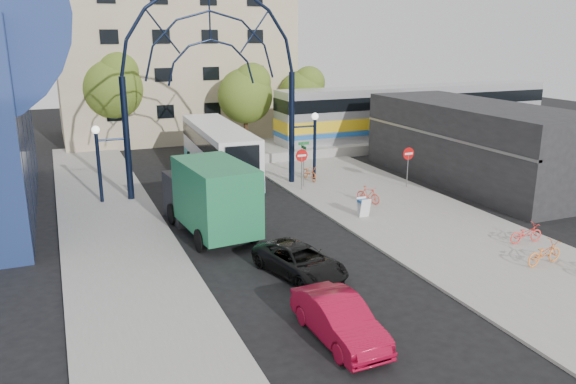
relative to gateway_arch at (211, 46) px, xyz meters
name	(u,v)px	position (x,y,z in m)	size (l,w,h in m)	color
ground	(315,282)	(0.00, -14.00, -8.56)	(120.00, 120.00, 0.00)	black
sidewalk_east	(425,223)	(8.00, -10.00, -8.50)	(8.00, 56.00, 0.12)	gray
plaza_west	(122,251)	(-6.50, -8.00, -8.50)	(5.00, 50.00, 0.12)	gray
gateway_arch	(211,46)	(0.00, 0.00, 0.00)	(13.64, 0.44, 12.10)	black
stop_sign	(302,159)	(4.80, -2.00, -6.56)	(0.80, 0.07, 2.50)	slate
do_not_enter_sign	(408,158)	(11.00, -4.00, -6.58)	(0.76, 0.07, 2.48)	slate
street_name_sign	(304,155)	(5.20, -1.40, -6.43)	(0.70, 0.70, 2.80)	slate
sandwich_board	(364,205)	(5.60, -8.02, -7.81)	(0.55, 0.61, 0.99)	white
commercial_block_east	(475,143)	(16.00, -4.00, -6.06)	(6.00, 16.00, 5.00)	black
apartment_block	(172,59)	(2.00, 20.97, -1.55)	(20.00, 12.10, 14.00)	tan
train_platform	(415,140)	(20.00, 8.00, -8.16)	(32.00, 5.00, 0.80)	gray
train_car	(416,111)	(20.00, 8.00, -5.66)	(25.10, 3.05, 4.20)	#B7B7BC
tree_north_a	(247,93)	(6.12, 11.93, -3.95)	(4.48, 4.48, 7.00)	#382314
tree_north_b	(114,85)	(-3.88, 15.93, -3.29)	(5.12, 5.12, 8.00)	#382314
tree_north_c	(304,92)	(12.12, 13.93, -4.28)	(4.16, 4.16, 6.50)	#382314
city_bus	(219,150)	(1.34, 3.86, -6.80)	(3.39, 12.35, 3.36)	white
green_truck	(209,196)	(-2.23, -6.92, -6.76)	(3.22, 7.30, 3.59)	black
black_suv	(300,261)	(-0.29, -13.20, -7.95)	(2.00, 4.35, 1.21)	black
red_sedan	(339,319)	(-1.11, -18.08, -7.86)	(1.46, 4.20, 1.38)	maroon
bike_near_a	(310,173)	(6.22, -0.13, -7.95)	(0.65, 1.86, 0.98)	orange
bike_near_b	(368,195)	(7.08, -6.00, -7.96)	(0.44, 1.57, 0.94)	red
bike_far_a	(526,233)	(10.47, -14.12, -7.99)	(0.59, 1.68, 0.88)	#FB3A32
bike_far_c	(544,253)	(9.25, -16.31, -7.94)	(0.65, 1.87, 0.98)	orange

